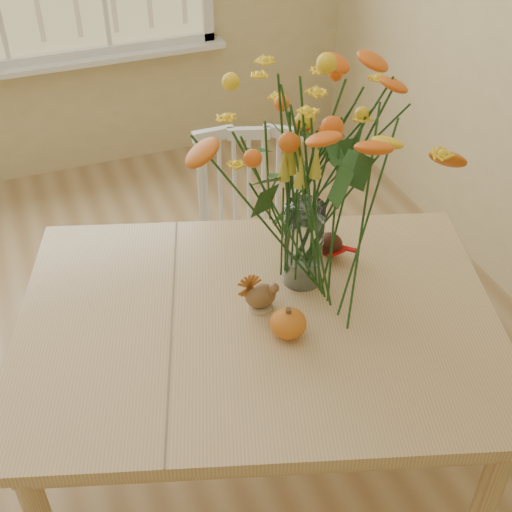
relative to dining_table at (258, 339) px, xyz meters
name	(u,v)px	position (x,y,z in m)	size (l,w,h in m)	color
floor	(110,471)	(-0.51, 0.20, -0.69)	(4.00, 4.50, 0.01)	#9D794C
dining_table	(258,339)	(0.00, 0.00, 0.00)	(1.69, 1.42, 0.77)	tan
windsor_chair	(251,233)	(0.25, 0.74, -0.16)	(0.53, 0.52, 0.93)	white
flower_vase	(308,166)	(0.19, 0.12, 0.51)	(0.59, 0.59, 0.70)	white
pumpkin	(288,324)	(0.05, -0.10, 0.13)	(0.11, 0.11, 0.08)	orange
turkey_figurine	(261,296)	(0.02, 0.04, 0.14)	(0.10, 0.08, 0.12)	#CCB78C
dark_gourd	(329,245)	(0.33, 0.20, 0.13)	(0.13, 0.10, 0.08)	#38160F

